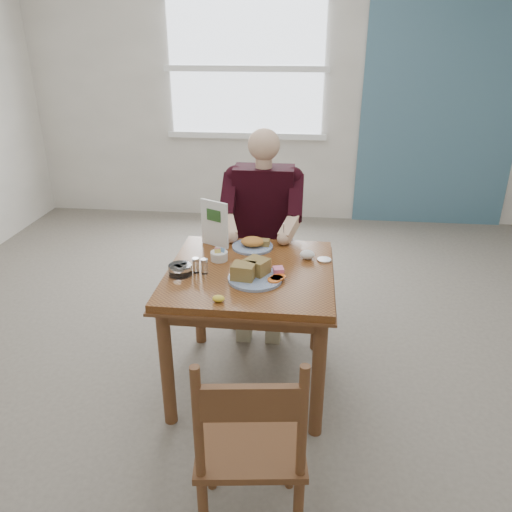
# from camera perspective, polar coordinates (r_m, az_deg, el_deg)

# --- Properties ---
(floor) EXTENTS (6.00, 6.00, 0.00)m
(floor) POSITION_cam_1_polar(r_m,az_deg,el_deg) (3.14, -0.61, -14.01)
(floor) COLOR #635A50
(floor) RESTS_ON ground
(wall_back) EXTENTS (5.50, 0.00, 5.50)m
(wall_back) POSITION_cam_1_polar(r_m,az_deg,el_deg) (5.48, 3.28, 18.50)
(wall_back) COLOR silver
(wall_back) RESTS_ON ground
(accent_panel) EXTENTS (1.60, 0.02, 2.80)m
(accent_panel) POSITION_cam_1_polar(r_m,az_deg,el_deg) (5.60, 20.62, 17.22)
(accent_panel) COLOR #466E82
(accent_panel) RESTS_ON ground
(lemon_wedge) EXTENTS (0.06, 0.04, 0.03)m
(lemon_wedge) POSITION_cam_1_polar(r_m,az_deg,el_deg) (2.42, -4.32, -4.87)
(lemon_wedge) COLOR yellow
(lemon_wedge) RESTS_ON table
(napkin) EXTENTS (0.09, 0.08, 0.05)m
(napkin) POSITION_cam_1_polar(r_m,az_deg,el_deg) (2.87, 5.87, 0.16)
(napkin) COLOR white
(napkin) RESTS_ON table
(metal_dish) EXTENTS (0.10, 0.10, 0.01)m
(metal_dish) POSITION_cam_1_polar(r_m,az_deg,el_deg) (2.87, 7.80, -0.44)
(metal_dish) COLOR silver
(metal_dish) RESTS_ON table
(window) EXTENTS (1.72, 0.04, 1.42)m
(window) POSITION_cam_1_polar(r_m,az_deg,el_deg) (5.47, -1.16, 20.63)
(window) COLOR white
(window) RESTS_ON wall_back
(table) EXTENTS (0.92, 0.92, 0.75)m
(table) POSITION_cam_1_polar(r_m,az_deg,el_deg) (2.79, -0.67, -3.64)
(table) COLOR brown
(table) RESTS_ON ground
(chair_far) EXTENTS (0.42, 0.42, 0.95)m
(chair_far) POSITION_cam_1_polar(r_m,az_deg,el_deg) (3.57, 0.89, 0.03)
(chair_far) COLOR brown
(chair_far) RESTS_ON ground
(chair_near) EXTENTS (0.47, 0.47, 0.95)m
(chair_near) POSITION_cam_1_polar(r_m,az_deg,el_deg) (2.06, -0.64, -20.83)
(chair_near) COLOR brown
(chair_near) RESTS_ON ground
(diner) EXTENTS (0.53, 0.56, 1.39)m
(diner) POSITION_cam_1_polar(r_m,az_deg,el_deg) (3.36, 0.78, 4.58)
(diner) COLOR gray
(diner) RESTS_ON chair_far
(near_plate) EXTENTS (0.35, 0.35, 0.10)m
(near_plate) POSITION_cam_1_polar(r_m,az_deg,el_deg) (2.62, -0.25, -1.93)
(near_plate) COLOR white
(near_plate) RESTS_ON table
(far_plate) EXTENTS (0.26, 0.26, 0.07)m
(far_plate) POSITION_cam_1_polar(r_m,az_deg,el_deg) (3.01, -0.30, 1.40)
(far_plate) COLOR white
(far_plate) RESTS_ON table
(caddy) EXTENTS (0.13, 0.13, 0.07)m
(caddy) POSITION_cam_1_polar(r_m,az_deg,el_deg) (2.85, -4.23, 0.02)
(caddy) COLOR white
(caddy) RESTS_ON table
(shakers) EXTENTS (0.09, 0.05, 0.08)m
(shakers) POSITION_cam_1_polar(r_m,az_deg,el_deg) (2.70, -6.40, -1.11)
(shakers) COLOR white
(shakers) RESTS_ON table
(creamer) EXTENTS (0.15, 0.15, 0.06)m
(creamer) POSITION_cam_1_polar(r_m,az_deg,el_deg) (2.70, -8.67, -1.56)
(creamer) COLOR white
(creamer) RESTS_ON table
(menu) EXTENTS (0.18, 0.10, 0.28)m
(menu) POSITION_cam_1_polar(r_m,az_deg,el_deg) (3.00, -4.77, 3.73)
(menu) COLOR white
(menu) RESTS_ON table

